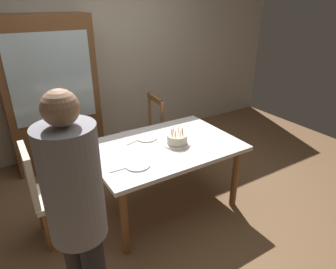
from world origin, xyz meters
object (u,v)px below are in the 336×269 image
chair_upholstered (47,189)px  person_celebrant (77,213)px  plate_near_celebrant (138,165)px  chair_spindle_back (144,135)px  plate_far_side (147,138)px  birthday_cake (177,140)px  dining_table (164,153)px  china_cabinet (51,95)px

chair_upholstered → person_celebrant: bearing=-87.9°
plate_near_celebrant → chair_spindle_back: (0.60, 1.04, -0.28)m
chair_upholstered → person_celebrant: size_ratio=0.57×
plate_far_side → birthday_cake: bearing=-55.3°
dining_table → person_celebrant: person_celebrant is taller
china_cabinet → plate_far_side: bearing=-64.6°
birthday_cake → china_cabinet: bearing=117.2°
dining_table → chair_upholstered: chair_upholstered is taller
plate_near_celebrant → plate_far_side: 0.56m
chair_upholstered → china_cabinet: china_cabinet is taller
plate_near_celebrant → chair_upholstered: chair_upholstered is taller
birthday_cake → plate_near_celebrant: 0.55m
birthday_cake → plate_far_side: (-0.19, 0.28, -0.04)m
plate_near_celebrant → chair_upholstered: bearing=153.0°
person_celebrant → chair_spindle_back: bearing=52.6°
chair_spindle_back → china_cabinet: (-0.90, 0.74, 0.49)m
birthday_cake → chair_upholstered: (-1.24, 0.20, -0.24)m
birthday_cake → chair_upholstered: 1.28m
dining_table → plate_near_celebrant: bearing=-150.7°
dining_table → china_cabinet: 1.74m
dining_table → chair_spindle_back: 0.86m
chair_spindle_back → china_cabinet: china_cabinet is taller
birthday_cake → person_celebrant: (-1.20, -0.80, 0.18)m
plate_near_celebrant → china_cabinet: (-0.31, 1.78, 0.22)m
plate_far_side → china_cabinet: (-0.63, 1.33, 0.22)m
plate_near_celebrant → birthday_cake: bearing=17.9°
birthday_cake → china_cabinet: (-0.83, 1.61, 0.18)m
chair_upholstered → person_celebrant: person_celebrant is taller
dining_table → chair_upholstered: 1.13m
plate_far_side → china_cabinet: 1.49m
plate_near_celebrant → chair_upholstered: 0.83m
chair_spindle_back → chair_upholstered: (-1.31, -0.67, 0.07)m
china_cabinet → dining_table: bearing=-65.6°
birthday_cake → plate_near_celebrant: size_ratio=1.27×
dining_table → china_cabinet: (-0.71, 1.56, 0.31)m
plate_near_celebrant → chair_spindle_back: bearing=60.2°
plate_near_celebrant → person_celebrant: (-0.68, -0.63, 0.22)m
dining_table → chair_upholstered: (-1.12, 0.14, -0.11)m
plate_far_side → chair_upholstered: bearing=-175.5°
plate_far_side → chair_upholstered: chair_upholstered is taller
birthday_cake → chair_upholstered: size_ratio=0.29×
plate_near_celebrant → china_cabinet: size_ratio=0.12×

